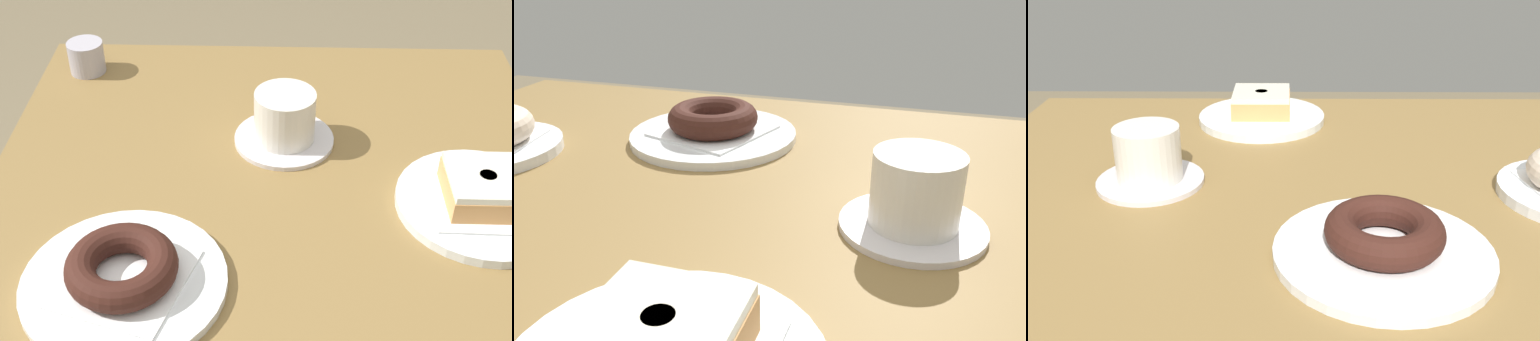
# 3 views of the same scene
# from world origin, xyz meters

# --- Properties ---
(table) EXTENTS (1.03, 0.79, 0.76)m
(table) POSITION_xyz_m (0.00, 0.00, 0.67)
(table) COLOR olive
(table) RESTS_ON ground_plane
(donut_glazed_square) EXTENTS (0.10, 0.10, 0.04)m
(donut_glazed_square) POSITION_xyz_m (0.09, -0.26, 0.80)
(donut_glazed_square) COLOR tan
(donut_glazed_square) RESTS_ON napkin_glazed_square
(plate_chocolate_ring) EXTENTS (0.23, 0.23, 0.01)m
(plate_chocolate_ring) POSITION_xyz_m (-0.05, 0.17, 0.77)
(plate_chocolate_ring) COLOR white
(plate_chocolate_ring) RESTS_ON table
(napkin_chocolate_ring) EXTENTS (0.17, 0.17, 0.00)m
(napkin_chocolate_ring) POSITION_xyz_m (-0.05, 0.17, 0.77)
(napkin_chocolate_ring) COLOR white
(napkin_chocolate_ring) RESTS_ON plate_chocolate_ring
(donut_chocolate_ring) EXTENTS (0.13, 0.13, 0.04)m
(donut_chocolate_ring) POSITION_xyz_m (-0.05, 0.17, 0.79)
(donut_chocolate_ring) COLOR #371913
(donut_chocolate_ring) RESTS_ON napkin_chocolate_ring
(coffee_cup) EXTENTS (0.14, 0.14, 0.08)m
(coffee_cup) POSITION_xyz_m (0.23, -0.01, 0.80)
(coffee_cup) COLOR silver
(coffee_cup) RESTS_ON table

